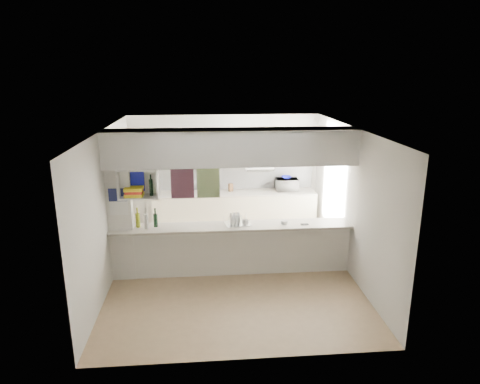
{
  "coord_description": "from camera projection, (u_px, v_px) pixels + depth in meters",
  "views": [
    {
      "loc": [
        -0.47,
        -7.01,
        3.53
      ],
      "look_at": [
        0.18,
        0.5,
        1.38
      ],
      "focal_mm": 32.0,
      "sensor_mm": 36.0,
      "label": 1
    }
  ],
  "objects": [
    {
      "name": "wall_left",
      "position": [
        108.0,
        208.0,
        7.19
      ],
      "size": [
        0.0,
        4.8,
        4.8
      ],
      "primitive_type": "plane",
      "rotation": [
        1.57,
        0.0,
        1.57
      ],
      "color": "silver",
      "rests_on": "floor"
    },
    {
      "name": "microwave",
      "position": [
        287.0,
        185.0,
        9.6
      ],
      "size": [
        0.5,
        0.34,
        0.27
      ],
      "primitive_type": "imported",
      "rotation": [
        0.0,
        0.0,
        3.13
      ],
      "color": "white",
      "rests_on": "bench_top"
    },
    {
      "name": "cup",
      "position": [
        245.0,
        222.0,
        7.44
      ],
      "size": [
        0.12,
        0.12,
        0.1
      ],
      "primitive_type": "imported",
      "rotation": [
        0.0,
        0.0,
        -0.02
      ],
      "color": "white",
      "rests_on": "dish_rack"
    },
    {
      "name": "floor",
      "position": [
        233.0,
        273.0,
        7.72
      ],
      "size": [
        4.8,
        4.8,
        0.0
      ],
      "primitive_type": "plane",
      "color": "#9E7F5C",
      "rests_on": "ground"
    },
    {
      "name": "kitchen_run",
      "position": [
        233.0,
        196.0,
        9.56
      ],
      "size": [
        3.6,
        0.63,
        2.24
      ],
      "color": "beige",
      "rests_on": "floor"
    },
    {
      "name": "knife_block",
      "position": [
        231.0,
        188.0,
        9.54
      ],
      "size": [
        0.11,
        0.1,
        0.18
      ],
      "primitive_type": "cube",
      "rotation": [
        0.0,
        0.0,
        0.39
      ],
      "color": "#52341C",
      "rests_on": "bench_top"
    },
    {
      "name": "cubby_shelf",
      "position": [
        138.0,
        185.0,
        7.06
      ],
      "size": [
        0.65,
        0.35,
        0.5
      ],
      "color": "white",
      "rests_on": "bulkhead"
    },
    {
      "name": "ceiling",
      "position": [
        232.0,
        129.0,
        7.01
      ],
      "size": [
        4.8,
        4.8,
        0.0
      ],
      "primitive_type": "plane",
      "color": "white",
      "rests_on": "wall_back"
    },
    {
      "name": "servery_partition",
      "position": [
        222.0,
        185.0,
        7.25
      ],
      "size": [
        4.2,
        0.5,
        2.6
      ],
      "color": "silver",
      "rests_on": "floor"
    },
    {
      "name": "wall_back",
      "position": [
        225.0,
        173.0,
        9.67
      ],
      "size": [
        4.2,
        0.0,
        4.2
      ],
      "primitive_type": "plane",
      "rotation": [
        1.57,
        0.0,
        0.0
      ],
      "color": "silver",
      "rests_on": "floor"
    },
    {
      "name": "wine_bottles",
      "position": [
        142.0,
        221.0,
        7.31
      ],
      "size": [
        0.52,
        0.15,
        0.37
      ],
      "color": "black",
      "rests_on": "breakfast_bar"
    },
    {
      "name": "wall_right",
      "position": [
        351.0,
        201.0,
        7.54
      ],
      "size": [
        0.0,
        4.8,
        4.8
      ],
      "primitive_type": "plane",
      "rotation": [
        1.57,
        0.0,
        -1.57
      ],
      "color": "silver",
      "rests_on": "floor"
    },
    {
      "name": "utensil_jar",
      "position": [
        203.0,
        189.0,
        9.47
      ],
      "size": [
        0.11,
        0.11,
        0.15
      ],
      "primitive_type": "cylinder",
      "color": "black",
      "rests_on": "bench_top"
    },
    {
      "name": "bowl",
      "position": [
        286.0,
        177.0,
        9.57
      ],
      "size": [
        0.22,
        0.22,
        0.05
      ],
      "primitive_type": "imported",
      "color": "#0E13A1",
      "rests_on": "microwave"
    },
    {
      "name": "plastic_tubs",
      "position": [
        286.0,
        222.0,
        7.53
      ],
      "size": [
        0.48,
        0.17,
        0.06
      ],
      "color": "silver",
      "rests_on": "breakfast_bar"
    },
    {
      "name": "dish_rack",
      "position": [
        237.0,
        219.0,
        7.5
      ],
      "size": [
        0.49,
        0.4,
        0.23
      ],
      "rotation": [
        0.0,
        0.0,
        0.2
      ],
      "color": "silver",
      "rests_on": "breakfast_bar"
    }
  ]
}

